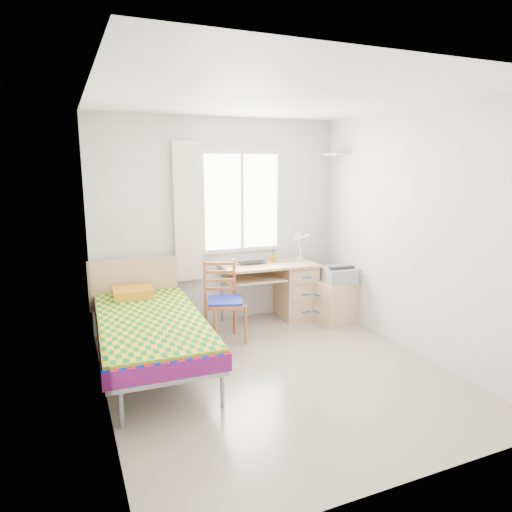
{
  "coord_description": "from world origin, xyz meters",
  "views": [
    {
      "loc": [
        -1.84,
        -3.76,
        2.02
      ],
      "look_at": [
        -0.0,
        0.55,
        1.08
      ],
      "focal_mm": 32.0,
      "sensor_mm": 36.0,
      "label": 1
    }
  ],
  "objects_px": {
    "desk": "(291,287)",
    "printer": "(337,274)",
    "bed": "(149,324)",
    "cabinet": "(333,302)",
    "chair": "(224,296)"
  },
  "relations": [
    {
      "from": "desk",
      "to": "printer",
      "type": "xyz_separation_m",
      "value": [
        0.47,
        -0.37,
        0.22
      ]
    },
    {
      "from": "bed",
      "to": "desk",
      "type": "bearing_deg",
      "value": 24.0
    },
    {
      "from": "desk",
      "to": "cabinet",
      "type": "height_order",
      "value": "desk"
    },
    {
      "from": "printer",
      "to": "chair",
      "type": "bearing_deg",
      "value": -173.43
    },
    {
      "from": "desk",
      "to": "cabinet",
      "type": "distance_m",
      "value": 0.58
    },
    {
      "from": "bed",
      "to": "printer",
      "type": "bearing_deg",
      "value": 12.15
    },
    {
      "from": "cabinet",
      "to": "printer",
      "type": "relative_size",
      "value": 1.16
    },
    {
      "from": "desk",
      "to": "printer",
      "type": "height_order",
      "value": "desk"
    },
    {
      "from": "bed",
      "to": "chair",
      "type": "distance_m",
      "value": 1.02
    },
    {
      "from": "chair",
      "to": "printer",
      "type": "bearing_deg",
      "value": 18.52
    },
    {
      "from": "bed",
      "to": "cabinet",
      "type": "bearing_deg",
      "value": 12.36
    },
    {
      "from": "cabinet",
      "to": "printer",
      "type": "xyz_separation_m",
      "value": [
        0.04,
        -0.0,
        0.37
      ]
    },
    {
      "from": "desk",
      "to": "chair",
      "type": "bearing_deg",
      "value": -156.3
    },
    {
      "from": "chair",
      "to": "cabinet",
      "type": "bearing_deg",
      "value": 18.63
    },
    {
      "from": "chair",
      "to": "cabinet",
      "type": "distance_m",
      "value": 1.53
    }
  ]
}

